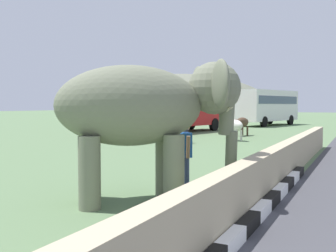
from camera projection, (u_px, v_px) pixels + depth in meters
name	position (u px, v px, depth m)	size (l,w,h in m)	color
barrier_parapet	(232.00, 198.00, 6.53)	(28.00, 0.36, 1.00)	tan
elephant	(147.00, 108.00, 8.30)	(3.71, 3.92, 3.01)	#6C715B
person_handler	(185.00, 152.00, 9.33)	(0.57, 0.49, 1.66)	navy
bus_red	(181.00, 105.00, 29.63)	(9.04, 4.38, 3.50)	#B21E1E
bus_white	(267.00, 105.00, 39.11)	(9.15, 4.73, 3.50)	silver
cow_near	(174.00, 127.00, 21.01)	(1.29, 1.85, 1.23)	#473323
cow_mid	(242.00, 123.00, 25.95)	(1.93, 0.85, 1.23)	#473323
cow_far	(234.00, 126.00, 22.46)	(1.53, 1.72, 1.23)	beige
hill_east	(182.00, 117.00, 65.11)	(39.20, 31.36, 14.17)	#676B58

